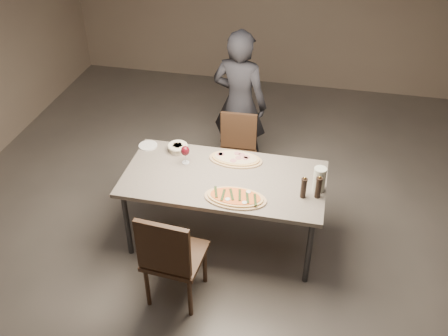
% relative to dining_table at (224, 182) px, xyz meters
% --- Properties ---
extents(room, '(7.00, 7.00, 7.00)m').
position_rel_dining_table_xyz_m(room, '(0.00, 0.00, 0.71)').
color(room, '#58524C').
rests_on(room, ground).
extents(dining_table, '(1.80, 0.90, 0.75)m').
position_rel_dining_table_xyz_m(dining_table, '(0.00, 0.00, 0.00)').
color(dining_table, slate).
rests_on(dining_table, ground).
extents(zucchini_pizza, '(0.53, 0.29, 0.05)m').
position_rel_dining_table_xyz_m(zucchini_pizza, '(0.16, -0.28, 0.07)').
color(zucchini_pizza, tan).
rests_on(zucchini_pizza, dining_table).
extents(ham_pizza, '(0.50, 0.28, 0.04)m').
position_rel_dining_table_xyz_m(ham_pizza, '(0.05, 0.28, 0.07)').
color(ham_pizza, tan).
rests_on(ham_pizza, dining_table).
extents(bread_basket, '(0.19, 0.19, 0.07)m').
position_rel_dining_table_xyz_m(bread_basket, '(-0.52, 0.32, 0.10)').
color(bread_basket, beige).
rests_on(bread_basket, dining_table).
extents(oil_dish, '(0.13, 0.13, 0.01)m').
position_rel_dining_table_xyz_m(oil_dish, '(0.06, 0.21, 0.06)').
color(oil_dish, white).
rests_on(oil_dish, dining_table).
extents(pepper_mill_left, '(0.06, 0.06, 0.22)m').
position_rel_dining_table_xyz_m(pepper_mill_left, '(0.83, -0.10, 0.16)').
color(pepper_mill_left, black).
rests_on(pepper_mill_left, dining_table).
extents(pepper_mill_right, '(0.05, 0.05, 0.21)m').
position_rel_dining_table_xyz_m(pepper_mill_right, '(0.71, -0.13, 0.16)').
color(pepper_mill_right, black).
rests_on(pepper_mill_right, dining_table).
extents(carafe, '(0.11, 0.11, 0.22)m').
position_rel_dining_table_xyz_m(carafe, '(0.83, -0.00, 0.17)').
color(carafe, silver).
rests_on(carafe, dining_table).
extents(wine_glass, '(0.08, 0.08, 0.18)m').
position_rel_dining_table_xyz_m(wine_glass, '(-0.39, 0.14, 0.18)').
color(wine_glass, silver).
rests_on(wine_glass, dining_table).
extents(side_plate, '(0.18, 0.18, 0.01)m').
position_rel_dining_table_xyz_m(side_plate, '(-0.83, 0.33, 0.06)').
color(side_plate, white).
rests_on(side_plate, dining_table).
extents(chair_near, '(0.49, 0.49, 0.97)m').
position_rel_dining_table_xyz_m(chair_near, '(-0.26, -0.83, -0.15)').
color(chair_near, '#3A2618').
rests_on(chair_near, ground).
extents(chair_far, '(0.42, 0.42, 0.85)m').
position_rel_dining_table_xyz_m(chair_far, '(-0.05, 0.87, -0.22)').
color(chair_far, '#3A2618').
rests_on(chair_far, ground).
extents(diner, '(0.67, 0.51, 1.67)m').
position_rel_dining_table_xyz_m(diner, '(-0.09, 1.20, 0.14)').
color(diner, black).
rests_on(diner, ground).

